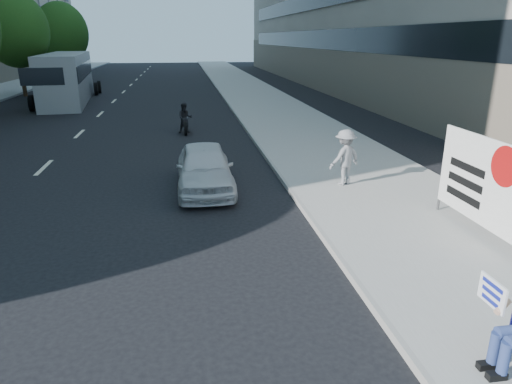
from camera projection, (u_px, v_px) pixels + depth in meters
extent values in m
plane|color=black|center=(265.00, 257.00, 9.52)|extent=(160.00, 160.00, 0.00)
cube|color=gray|center=(272.00, 109.00, 28.79)|extent=(5.00, 120.00, 0.15)
cylinder|color=#382616|center=(23.00, 77.00, 35.10)|extent=(0.30, 0.30, 2.97)
ellipsoid|color=#1E4412|center=(15.00, 30.00, 34.01)|extent=(4.80, 4.80, 5.52)
cylinder|color=#382616|center=(66.00, 68.00, 48.25)|extent=(0.30, 0.30, 2.62)
ellipsoid|color=#1E4412|center=(61.00, 33.00, 47.14)|extent=(5.40, 5.40, 6.21)
cylinder|color=navy|center=(507.00, 348.00, 6.13)|extent=(0.02, 0.02, 0.45)
cylinder|color=navy|center=(504.00, 358.00, 5.80)|extent=(0.14, 0.14, 0.46)
cube|color=black|center=(496.00, 376.00, 5.88)|extent=(0.26, 0.11, 0.10)
cylinder|color=navy|center=(494.00, 348.00, 5.99)|extent=(0.14, 0.14, 0.46)
cube|color=black|center=(487.00, 365.00, 6.07)|extent=(0.26, 0.11, 0.10)
cylinder|color=tan|center=(503.00, 307.00, 6.18)|extent=(0.30, 0.21, 0.18)
cube|color=white|center=(492.00, 293.00, 6.27)|extent=(0.03, 0.55, 0.40)
imported|color=gray|center=(345.00, 157.00, 13.49)|extent=(1.23, 1.00, 1.66)
cylinder|color=#4C4C4C|center=(443.00, 168.00, 11.36)|extent=(0.06, 0.06, 2.20)
cube|color=white|center=(480.00, 180.00, 9.91)|extent=(0.04, 3.00, 1.90)
cylinder|color=#A50C0C|center=(505.00, 167.00, 9.09)|extent=(0.01, 0.84, 0.84)
cube|color=black|center=(467.00, 167.00, 10.32)|extent=(0.01, 1.30, 0.18)
cube|color=black|center=(465.00, 182.00, 10.43)|extent=(0.01, 1.30, 0.18)
cube|color=black|center=(462.00, 197.00, 10.55)|extent=(0.01, 1.30, 0.18)
imported|color=silver|center=(205.00, 167.00, 13.52)|extent=(1.62, 4.02, 1.37)
cylinder|color=black|center=(186.00, 129.00, 21.25)|extent=(0.13, 0.64, 0.64)
cylinder|color=black|center=(185.00, 123.00, 22.56)|extent=(0.13, 0.64, 0.64)
cube|color=black|center=(185.00, 121.00, 21.83)|extent=(0.26, 1.20, 0.35)
imported|color=black|center=(185.00, 118.00, 21.69)|extent=(0.70, 0.55, 1.42)
cube|color=gray|center=(67.00, 78.00, 32.17)|extent=(3.81, 12.20, 3.30)
cube|color=black|center=(47.00, 70.00, 31.81)|extent=(1.33, 11.44, 1.00)
cube|color=black|center=(85.00, 70.00, 32.18)|extent=(1.33, 11.44, 1.00)
cube|color=black|center=(42.00, 77.00, 26.36)|extent=(2.39, 0.32, 1.00)
cylinder|color=black|center=(32.00, 103.00, 28.15)|extent=(0.36, 1.02, 1.00)
cylinder|color=black|center=(74.00, 102.00, 28.51)|extent=(0.36, 1.02, 1.00)
cylinder|color=black|center=(41.00, 99.00, 30.02)|extent=(0.36, 1.02, 1.00)
cylinder|color=black|center=(80.00, 98.00, 30.38)|extent=(0.36, 1.02, 1.00)
cylinder|color=black|center=(63.00, 89.00, 35.63)|extent=(0.36, 1.02, 1.00)
cylinder|color=black|center=(96.00, 89.00, 36.00)|extent=(0.36, 1.02, 1.00)
cylinder|color=black|center=(67.00, 87.00, 37.03)|extent=(0.36, 1.02, 1.00)
cylinder|color=black|center=(99.00, 87.00, 37.40)|extent=(0.36, 1.02, 1.00)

